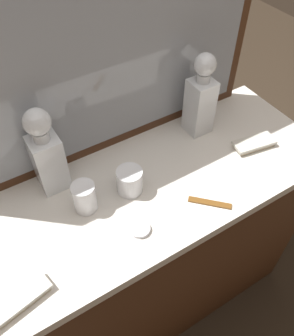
# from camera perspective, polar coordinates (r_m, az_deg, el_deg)

# --- Properties ---
(ground_plane) EXTENTS (6.00, 6.00, 0.00)m
(ground_plane) POSITION_cam_1_polar(r_m,az_deg,el_deg) (1.89, -0.00, -19.79)
(ground_plane) COLOR #2D2319
(dresser) EXTENTS (1.28, 0.50, 0.87)m
(dresser) POSITION_cam_1_polar(r_m,az_deg,el_deg) (1.50, -0.00, -13.37)
(dresser) COLOR #472816
(dresser) RESTS_ON ground_plane
(dresser_mirror) EXTENTS (1.09, 0.03, 0.71)m
(dresser_mirror) POSITION_cam_1_polar(r_m,az_deg,el_deg) (1.06, -6.90, 18.18)
(dresser_mirror) COLOR #472816
(dresser_mirror) RESTS_ON dresser
(crystal_decanter_far_right) EXTENTS (0.09, 0.09, 0.30)m
(crystal_decanter_far_right) POSITION_cam_1_polar(r_m,az_deg,el_deg) (1.09, -15.74, 1.64)
(crystal_decanter_far_right) COLOR white
(crystal_decanter_far_right) RESTS_ON dresser
(crystal_decanter_right) EXTENTS (0.08, 0.08, 0.31)m
(crystal_decanter_right) POSITION_cam_1_polar(r_m,az_deg,el_deg) (1.26, 8.56, 10.50)
(crystal_decanter_right) COLOR white
(crystal_decanter_right) RESTS_ON dresser
(crystal_tumbler_far_left) EXTENTS (0.07, 0.07, 0.10)m
(crystal_tumbler_far_left) POSITION_cam_1_polar(r_m,az_deg,el_deg) (1.06, -10.00, -4.80)
(crystal_tumbler_far_left) COLOR white
(crystal_tumbler_far_left) RESTS_ON dresser
(crystal_tumbler_far_right) EXTENTS (0.08, 0.08, 0.08)m
(crystal_tumbler_far_right) POSITION_cam_1_polar(r_m,az_deg,el_deg) (1.10, -2.81, -2.23)
(crystal_tumbler_far_right) COLOR white
(crystal_tumbler_far_right) RESTS_ON dresser
(silver_brush_center) EXTENTS (0.18, 0.09, 0.02)m
(silver_brush_center) POSITION_cam_1_polar(r_m,az_deg,el_deg) (0.98, -20.10, -19.55)
(silver_brush_center) COLOR #B7A88C
(silver_brush_center) RESTS_ON dresser
(silver_brush_front) EXTENTS (0.16, 0.09, 0.02)m
(silver_brush_front) POSITION_cam_1_polar(r_m,az_deg,el_deg) (1.30, 16.86, 3.77)
(silver_brush_front) COLOR #B7A88C
(silver_brush_front) RESTS_ON dresser
(porcelain_dish) EXTENTS (0.06, 0.06, 0.01)m
(porcelain_dish) POSITION_cam_1_polar(r_m,az_deg,el_deg) (1.03, -1.17, -9.80)
(porcelain_dish) COLOR silver
(porcelain_dish) RESTS_ON dresser
(tortoiseshell_comb) EXTENTS (0.11, 0.11, 0.01)m
(tortoiseshell_comb) POSITION_cam_1_polar(r_m,az_deg,el_deg) (1.10, 10.08, -5.55)
(tortoiseshell_comb) COLOR brown
(tortoiseshell_comb) RESTS_ON dresser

